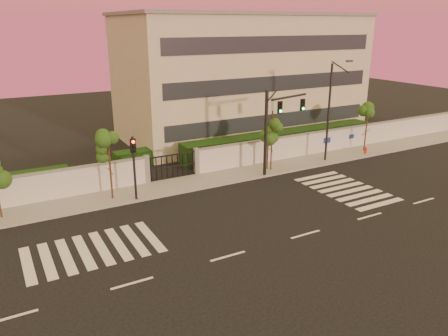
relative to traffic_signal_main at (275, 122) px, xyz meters
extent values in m
plane|color=black|center=(-4.32, -9.24, -4.19)|extent=(120.00, 120.00, 0.00)
cube|color=gray|center=(-4.32, 1.26, -4.12)|extent=(60.00, 3.00, 0.15)
cube|color=silver|center=(10.18, 2.76, -3.19)|extent=(31.00, 0.30, 2.00)
cube|color=slate|center=(10.18, 2.76, -2.13)|extent=(31.00, 0.36, 0.12)
cube|color=slate|center=(-9.32, 2.76, -3.09)|extent=(0.35, 0.35, 2.20)
cube|color=slate|center=(-5.32, 2.76, -3.09)|extent=(0.35, 0.35, 2.20)
cube|color=black|center=(4.68, 5.26, -3.29)|extent=(20.00, 2.00, 1.80)
cube|color=black|center=(-7.32, 7.76, -3.59)|extent=(6.00, 1.50, 1.20)
cube|color=#BAB49D|center=(4.68, 12.76, 1.81)|extent=(24.00, 12.00, 12.00)
cube|color=#262D38|center=(4.68, 6.74, -1.69)|extent=(22.00, 0.08, 1.40)
cube|color=#262D38|center=(4.68, 6.74, 1.81)|extent=(22.00, 0.08, 1.40)
cube|color=#262D38|center=(4.68, 6.74, 5.31)|extent=(22.00, 0.08, 1.40)
cube|color=slate|center=(4.68, 12.76, 7.91)|extent=(24.40, 12.40, 0.30)
cube|color=silver|center=(-18.32, -5.24, -4.18)|extent=(0.50, 4.00, 0.02)
cube|color=silver|center=(-17.42, -5.24, -4.18)|extent=(0.50, 4.00, 0.02)
cube|color=silver|center=(-16.52, -5.24, -4.18)|extent=(0.50, 4.00, 0.02)
cube|color=silver|center=(-15.62, -5.24, -4.18)|extent=(0.50, 4.00, 0.02)
cube|color=silver|center=(-14.72, -5.24, -4.18)|extent=(0.50, 4.00, 0.02)
cube|color=silver|center=(-13.82, -5.24, -4.18)|extent=(0.50, 4.00, 0.02)
cube|color=silver|center=(-12.92, -5.24, -4.18)|extent=(0.50, 4.00, 0.02)
cube|color=silver|center=(-12.02, -5.24, -4.18)|extent=(0.50, 4.00, 0.02)
cube|color=silver|center=(2.68, -8.24, -4.18)|extent=(4.00, 0.50, 0.02)
cube|color=silver|center=(2.68, -7.34, -4.18)|extent=(4.00, 0.50, 0.02)
cube|color=silver|center=(2.68, -6.44, -4.18)|extent=(4.00, 0.50, 0.02)
cube|color=silver|center=(2.68, -5.54, -4.18)|extent=(4.00, 0.50, 0.02)
cube|color=silver|center=(2.68, -4.64, -4.18)|extent=(4.00, 0.50, 0.02)
cube|color=silver|center=(2.68, -3.74, -4.18)|extent=(4.00, 0.50, 0.02)
cube|color=silver|center=(2.68, -2.84, -4.18)|extent=(4.00, 0.50, 0.02)
cube|color=silver|center=(2.68, -1.94, -4.18)|extent=(4.00, 0.50, 0.02)
cube|color=silver|center=(-19.32, -9.24, -4.19)|extent=(2.00, 0.15, 0.01)
cube|color=silver|center=(-14.32, -9.24, -4.19)|extent=(2.00, 0.15, 0.01)
cube|color=silver|center=(-9.32, -9.24, -4.19)|extent=(2.00, 0.15, 0.01)
cube|color=silver|center=(-4.32, -9.24, -4.19)|extent=(2.00, 0.15, 0.01)
cube|color=silver|center=(0.68, -9.24, -4.19)|extent=(2.00, 0.15, 0.01)
cube|color=silver|center=(5.68, -9.24, -4.19)|extent=(2.00, 0.15, 0.01)
sphere|color=#1C4213|center=(-18.73, 1.43, -1.36)|extent=(0.85, 0.85, 0.85)
cylinder|color=#382314|center=(-12.40, 0.96, -1.80)|extent=(0.12, 0.12, 4.78)
sphere|color=#1C4213|center=(-12.40, 0.96, -0.37)|extent=(1.15, 1.15, 1.15)
sphere|color=#1C4213|center=(-12.04, 1.16, -1.09)|extent=(0.87, 0.87, 0.87)
sphere|color=#1C4213|center=(-12.72, 0.80, -0.85)|extent=(0.83, 0.83, 0.83)
cylinder|color=#382314|center=(0.17, 1.12, -2.20)|extent=(0.11, 0.11, 3.99)
sphere|color=#1C4213|center=(0.17, 1.12, -1.00)|extent=(1.01, 1.01, 1.01)
sphere|color=#1C4213|center=(0.49, 1.31, -1.60)|extent=(0.77, 0.77, 0.77)
sphere|color=#1C4213|center=(-0.11, 0.99, -1.40)|extent=(0.74, 0.74, 0.74)
cylinder|color=#382314|center=(0.31, 0.83, -1.75)|extent=(0.11, 0.11, 4.89)
sphere|color=#1C4213|center=(0.31, 0.83, -0.28)|extent=(1.04, 1.04, 1.04)
sphere|color=#1C4213|center=(0.64, 1.01, -1.01)|extent=(0.79, 0.79, 0.79)
sphere|color=#1C4213|center=(0.02, 0.68, -0.77)|extent=(0.76, 0.76, 0.76)
cylinder|color=#382314|center=(10.95, 1.19, -2.01)|extent=(0.12, 0.12, 4.36)
sphere|color=#1C4213|center=(10.95, 1.19, -0.71)|extent=(1.14, 1.14, 1.14)
sphere|color=#1C4213|center=(11.32, 1.40, -1.36)|extent=(0.87, 0.87, 0.87)
sphere|color=#1C4213|center=(10.64, 1.04, -1.14)|extent=(0.83, 0.83, 0.83)
cylinder|color=black|center=(-0.84, 0.01, -0.88)|extent=(0.26, 0.26, 6.63)
cylinder|color=black|center=(1.20, 0.01, 1.80)|extent=(3.97, 1.21, 0.17)
cube|color=black|center=(0.34, -0.04, 1.10)|extent=(0.37, 0.19, 0.96)
sphere|color=#0CF259|center=(0.34, -0.15, 0.80)|extent=(0.21, 0.21, 0.21)
cube|color=black|center=(2.48, -0.04, 1.10)|extent=(0.37, 0.19, 0.96)
sphere|color=#0CF259|center=(2.48, -0.15, 0.80)|extent=(0.21, 0.21, 0.21)
cylinder|color=black|center=(-11.07, 0.05, -1.99)|extent=(0.16, 0.16, 4.41)
cube|color=black|center=(-11.07, 0.00, -0.37)|extent=(0.34, 0.18, 0.88)
sphere|color=red|center=(-11.07, -0.11, -0.09)|extent=(0.20, 0.20, 0.20)
cylinder|color=black|center=(5.85, 0.69, -0.09)|extent=(0.18, 0.18, 8.21)
cylinder|color=black|center=(5.85, -0.23, 3.82)|extent=(0.10, 1.97, 0.80)
cube|color=#3F3F44|center=(5.85, -1.16, 4.33)|extent=(0.51, 0.26, 0.15)
cylinder|color=red|center=(10.35, 0.44, -3.95)|extent=(0.22, 0.22, 0.49)
cylinder|color=red|center=(10.35, 0.44, -3.65)|extent=(0.28, 0.28, 0.10)
sphere|color=red|center=(10.35, 0.44, -3.54)|extent=(0.18, 0.18, 0.18)
cylinder|color=red|center=(10.35, 0.44, -3.85)|extent=(0.29, 0.20, 0.10)
camera|label=1|loc=(-19.00, -26.29, 7.04)|focal=35.00mm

